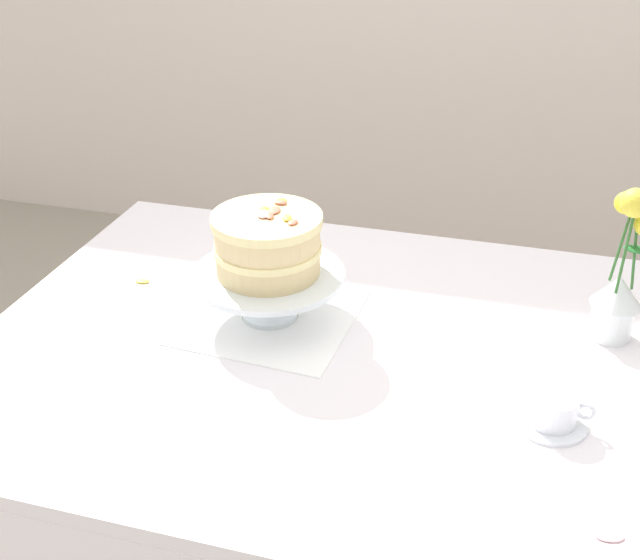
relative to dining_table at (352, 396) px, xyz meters
The scene contains 8 objects.
dining_table is the anchor object (origin of this frame).
linen_napkin 0.23m from the dining_table, 155.43° to the left, with size 0.32×0.32×0.00m, color white.
cake_stand 0.27m from the dining_table, 155.43° to the left, with size 0.29×0.29×0.10m.
layer_cake 0.33m from the dining_table, 155.40° to the left, with size 0.21×0.21×0.12m.
flower_vase 0.53m from the dining_table, 22.89° to the left, with size 0.09×0.10×0.31m.
teacup 0.38m from the dining_table, 15.88° to the right, with size 0.12×0.12×0.06m.
loose_petal_0 0.52m from the dining_table, 163.84° to the left, with size 0.03×0.02×0.01m, color yellow.
loose_petal_1 0.54m from the dining_table, 36.65° to the right, with size 0.04×0.02×0.00m, color pink.
Camera 1 is at (0.25, -1.14, 1.53)m, focal length 42.99 mm.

